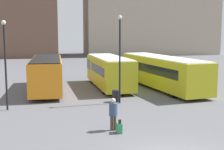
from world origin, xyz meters
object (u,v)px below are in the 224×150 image
at_px(bus_2, 161,71).
at_px(traveler, 113,111).
at_px(bus_0, 47,73).
at_px(suitcase, 119,128).
at_px(trash_bin, 116,96).
at_px(lamp_post_0, 5,58).
at_px(bus_1, 109,71).
at_px(lamp_post_1, 120,53).

height_order(bus_2, traveler, bus_2).
bearing_deg(bus_0, suitcase, -162.67).
height_order(suitcase, trash_bin, trash_bin).
distance_m(traveler, trash_bin, 6.55).
bearing_deg(lamp_post_0, bus_1, 41.52).
distance_m(bus_0, traveler, 12.28).
height_order(bus_1, traveler, bus_1).
distance_m(bus_2, trash_bin, 6.97).
bearing_deg(traveler, bus_2, -25.64).
bearing_deg(lamp_post_0, bus_2, 24.77).
bearing_deg(suitcase, bus_0, 21.15).
distance_m(bus_0, bus_1, 5.45).
relative_size(bus_0, lamp_post_0, 1.74).
distance_m(bus_2, traveler, 12.83).
xyz_separation_m(bus_2, lamp_post_0, (-12.30, -5.68, 1.78)).
bearing_deg(bus_1, suitcase, 169.20).
relative_size(bus_0, bus_1, 1.07).
distance_m(suitcase, lamp_post_0, 8.91).
bearing_deg(bus_0, bus_2, -93.31).
bearing_deg(bus_1, bus_0, 92.87).
height_order(bus_1, bus_2, bus_2).
xyz_separation_m(bus_0, bus_1, (5.43, 0.52, -0.02)).
xyz_separation_m(bus_0, suitcase, (3.58, -12.27, -1.27)).
distance_m(bus_0, lamp_post_0, 7.10).
bearing_deg(lamp_post_1, traveler, -105.54).
relative_size(bus_0, trash_bin, 11.54).
bearing_deg(trash_bin, lamp_post_1, -68.03).
distance_m(lamp_post_0, lamp_post_1, 7.45).
height_order(traveler, trash_bin, traveler).
bearing_deg(trash_bin, suitcase, -100.40).
bearing_deg(bus_2, bus_0, 77.60).
distance_m(bus_1, lamp_post_0, 10.64).
xyz_separation_m(bus_0, traveler, (3.37, -11.80, -0.54)).
bearing_deg(suitcase, trash_bin, -5.50).
xyz_separation_m(lamp_post_0, trash_bin, (7.25, 1.00, -2.89)).
bearing_deg(bus_0, trash_bin, -137.29).
xyz_separation_m(bus_1, suitcase, (-1.85, -12.78, -1.25)).
height_order(lamp_post_0, trash_bin, lamp_post_0).
relative_size(bus_1, trash_bin, 10.78).
height_order(lamp_post_0, lamp_post_1, lamp_post_1).
bearing_deg(traveler, bus_1, -4.61).
xyz_separation_m(suitcase, trash_bin, (1.25, 6.83, 0.18)).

